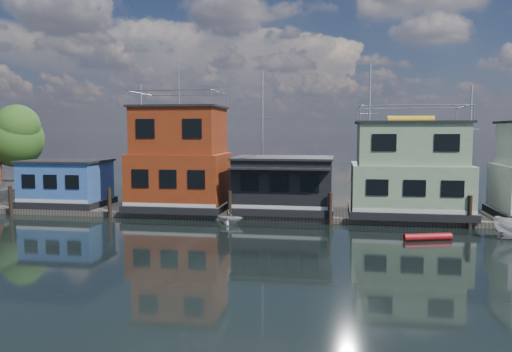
% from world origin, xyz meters
% --- Properties ---
extents(ground, '(160.00, 160.00, 0.00)m').
position_xyz_m(ground, '(0.00, 0.00, 0.00)').
color(ground, black).
rests_on(ground, ground).
extents(dock, '(48.00, 5.00, 0.40)m').
position_xyz_m(dock, '(0.00, 12.00, 0.20)').
color(dock, '#595147').
rests_on(dock, ground).
extents(houseboat_blue, '(6.40, 4.90, 3.66)m').
position_xyz_m(houseboat_blue, '(-18.00, 12.00, 2.21)').
color(houseboat_blue, black).
rests_on(houseboat_blue, dock).
extents(houseboat_red, '(7.40, 5.90, 11.86)m').
position_xyz_m(houseboat_red, '(-8.50, 12.00, 4.10)').
color(houseboat_red, black).
rests_on(houseboat_red, dock).
extents(houseboat_dark, '(7.40, 6.10, 4.06)m').
position_xyz_m(houseboat_dark, '(-0.50, 11.98, 2.42)').
color(houseboat_dark, black).
rests_on(houseboat_dark, dock).
extents(houseboat_green, '(8.40, 5.90, 7.03)m').
position_xyz_m(houseboat_green, '(8.50, 12.00, 3.55)').
color(houseboat_green, black).
rests_on(houseboat_green, dock).
extents(pilings, '(42.28, 0.28, 2.20)m').
position_xyz_m(pilings, '(-0.33, 9.20, 1.10)').
color(pilings, '#2D2116').
rests_on(pilings, ground).
extents(background_masts, '(36.40, 0.16, 12.00)m').
position_xyz_m(background_masts, '(4.76, 18.00, 5.55)').
color(background_masts, silver).
rests_on(background_masts, ground).
extents(dinghy_white, '(2.09, 1.88, 0.98)m').
position_xyz_m(dinghy_white, '(-3.81, 8.34, 0.49)').
color(dinghy_white, silver).
rests_on(dinghy_white, ground).
extents(red_kayak, '(2.88, 1.23, 0.42)m').
position_xyz_m(red_kayak, '(8.72, 5.17, 0.21)').
color(red_kayak, '#B11219').
rests_on(red_kayak, ground).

